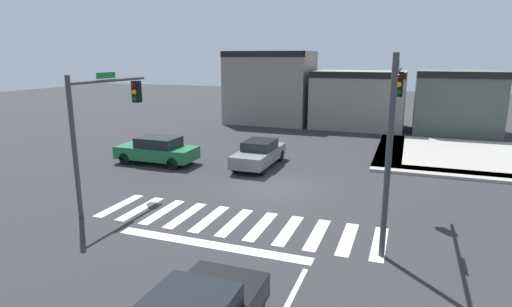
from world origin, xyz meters
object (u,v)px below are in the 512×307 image
at_px(traffic_signal_southeast, 394,113).
at_px(car_green, 157,150).
at_px(car_gray, 259,153).
at_px(traffic_signal_southwest, 105,114).

xyz_separation_m(traffic_signal_southeast, car_green, (-12.86, 5.24, -3.40)).
bearing_deg(car_gray, car_green, -75.80).
xyz_separation_m(traffic_signal_southwest, car_gray, (3.82, 7.70, -3.02)).
relative_size(traffic_signal_southwest, traffic_signal_southeast, 0.88).
height_order(traffic_signal_southeast, car_green, traffic_signal_southeast).
distance_m(traffic_signal_southeast, car_green, 14.30).
bearing_deg(car_green, traffic_signal_southwest, -73.60).
bearing_deg(traffic_signal_southwest, car_gray, -26.39).
distance_m(traffic_signal_southwest, car_gray, 9.12).
distance_m(car_gray, car_green, 5.85).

